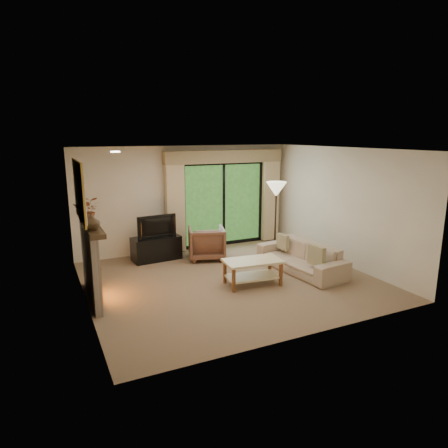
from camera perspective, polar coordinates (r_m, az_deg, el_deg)
name	(u,v)px	position (r m, az deg, el deg)	size (l,w,h in m)	color
floor	(230,280)	(8.11, 0.91, -8.03)	(5.50, 5.50, 0.00)	#856A4F
ceiling	(231,149)	(7.59, 0.98, 10.66)	(5.50, 5.50, 0.00)	silver
wall_back	(186,199)	(10.01, -5.40, 3.64)	(5.00, 5.00, 0.00)	beige
wall_front	(310,250)	(5.68, 12.18, -3.68)	(5.00, 5.00, 0.00)	beige
wall_left	(82,232)	(7.01, -19.67, -1.02)	(5.00, 5.00, 0.00)	beige
wall_right	(341,206)	(9.27, 16.40, 2.44)	(5.00, 5.00, 0.00)	beige
fireplace	(90,263)	(7.37, -18.55, -5.24)	(0.24, 1.70, 1.37)	gray
mirror	(79,191)	(7.09, -19.96, 4.47)	(0.07, 1.45, 1.02)	#B59037
sliding_door	(223,204)	(10.38, -0.08, 2.90)	(2.26, 0.10, 2.16)	black
curtain_left	(175,205)	(9.77, -6.99, 2.77)	(0.45, 0.18, 2.35)	#CEB487
curtain_right	(270,197)	(10.90, 6.62, 3.82)	(0.45, 0.18, 2.35)	#CEB487
cornice	(225,157)	(10.16, 0.14, 9.61)	(3.20, 0.24, 0.32)	#9B845C
media_console	(156,248)	(9.44, -9.64, -3.44)	(1.10, 0.50, 0.55)	black
tv	(155,226)	(9.30, -9.77, -0.24)	(0.92, 0.12, 0.53)	black
armchair	(207,243)	(9.37, -2.51, -2.71)	(0.81, 0.84, 0.76)	brown
sofa	(301,257)	(8.69, 10.93, -4.70)	(2.09, 0.82, 0.61)	tan
pillow_near	(317,256)	(8.13, 13.08, -4.42)	(0.11, 0.40, 0.40)	brown
pillow_far	(283,242)	(9.07, 8.39, -2.52)	(0.09, 0.34, 0.34)	brown
coffee_table	(253,272)	(7.84, 4.10, -6.88)	(1.10, 0.61, 0.50)	beige
floor_lamp	(275,219)	(9.55, 7.36, 0.66)	(0.48, 0.48, 1.79)	#FFF4C9
vase	(92,222)	(6.73, -18.40, 0.34)	(0.26, 0.26, 0.27)	#3E2D1B
branches	(88,210)	(7.14, -18.90, 1.84)	(0.44, 0.38, 0.48)	#964B27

